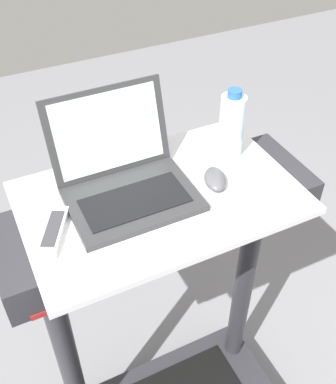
# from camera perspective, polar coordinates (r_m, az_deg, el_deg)

# --- Properties ---
(desk_board) EXTENTS (0.74, 0.47, 0.02)m
(desk_board) POSITION_cam_1_polar(r_m,az_deg,el_deg) (1.25, -1.00, -0.71)
(desk_board) COLOR silver
(desk_board) RESTS_ON treadmill_base
(laptop) EXTENTS (0.33, 0.31, 0.25)m
(laptop) POSITION_cam_1_polar(r_m,az_deg,el_deg) (1.23, -5.36, 1.88)
(laptop) COLOR #2D2D30
(laptop) RESTS_ON desk_board
(computer_mouse) EXTENTS (0.09, 0.12, 0.03)m
(computer_mouse) POSITION_cam_1_polar(r_m,az_deg,el_deg) (1.27, 5.80, 1.60)
(computer_mouse) COLOR #4C4C51
(computer_mouse) RESTS_ON desk_board
(water_bottle) EXTENTS (0.07, 0.07, 0.21)m
(water_bottle) POSITION_cam_1_polar(r_m,az_deg,el_deg) (1.34, 7.79, 8.08)
(water_bottle) COLOR silver
(water_bottle) RESTS_ON desk_board
(tv_remote) EXTENTS (0.12, 0.16, 0.02)m
(tv_remote) POSITION_cam_1_polar(r_m,az_deg,el_deg) (1.16, -13.88, -4.69)
(tv_remote) COLOR silver
(tv_remote) RESTS_ON desk_board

